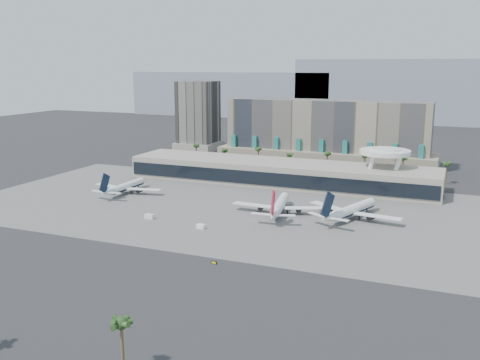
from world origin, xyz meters
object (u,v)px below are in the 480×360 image
at_px(airliner_left, 125,187).
at_px(service_vehicle_a, 149,216).
at_px(airliner_centre, 279,205).
at_px(taxiway_sign, 214,262).
at_px(airliner_right, 351,210).
at_px(service_vehicle_b, 201,226).

bearing_deg(airliner_left, service_vehicle_a, -44.00).
height_order(airliner_centre, taxiway_sign, airliner_centre).
relative_size(airliner_right, service_vehicle_a, 10.70).
relative_size(airliner_centre, service_vehicle_a, 10.87).
bearing_deg(airliner_right, airliner_left, -161.53).
relative_size(service_vehicle_b, taxiway_sign, 1.59).
bearing_deg(airliner_right, service_vehicle_a, -138.13).
bearing_deg(service_vehicle_b, taxiway_sign, -51.03).
bearing_deg(service_vehicle_b, airliner_centre, 61.81).
relative_size(airliner_left, taxiway_sign, 18.64).
distance_m(airliner_centre, taxiway_sign, 65.67).
height_order(airliner_centre, service_vehicle_b, airliner_centre).
bearing_deg(service_vehicle_b, airliner_right, 41.06).
xyz_separation_m(airliner_centre, airliner_right, (30.73, 4.24, 0.08)).
xyz_separation_m(airliner_centre, taxiway_sign, (-1.25, -65.57, -3.37)).
bearing_deg(airliner_right, service_vehicle_b, -125.65).
bearing_deg(taxiway_sign, service_vehicle_b, 126.91).
height_order(airliner_centre, service_vehicle_a, airliner_centre).
xyz_separation_m(airliner_left, airliner_right, (115.49, -2.60, 0.44)).
relative_size(airliner_left, airliner_right, 0.93).
distance_m(airliner_left, airliner_right, 115.52).
relative_size(airliner_centre, taxiway_sign, 20.47).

